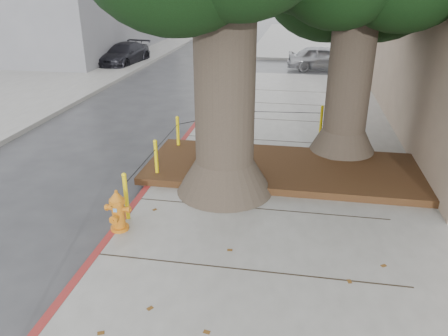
# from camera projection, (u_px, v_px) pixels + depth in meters

# --- Properties ---
(ground) EXTENTS (140.00, 140.00, 0.00)m
(ground) POSITION_uv_depth(u_px,v_px,m) (214.00, 274.00, 6.95)
(ground) COLOR #28282B
(ground) RESTS_ON ground
(sidewalk_far) EXTENTS (16.00, 20.00, 0.15)m
(sidewalk_far) POSITION_uv_depth(u_px,v_px,m) (368.00, 39.00, 33.07)
(sidewalk_far) COLOR slate
(sidewalk_far) RESTS_ON ground
(curb_red) EXTENTS (0.14, 26.00, 0.16)m
(curb_red) POSITION_uv_depth(u_px,v_px,m) (146.00, 191.00, 9.50)
(curb_red) COLOR maroon
(curb_red) RESTS_ON ground
(planter_bed) EXTENTS (6.40, 2.60, 0.16)m
(planter_bed) POSITION_uv_depth(u_px,v_px,m) (284.00, 168.00, 10.24)
(planter_bed) COLOR black
(planter_bed) RESTS_ON sidewalk_main
(bollard_ring) EXTENTS (3.79, 5.39, 0.95)m
(bollard_ring) POSITION_uv_depth(u_px,v_px,m) (214.00, 140.00, 10.78)
(bollard_ring) COLOR yellow
(bollard_ring) RESTS_ON sidewalk_main
(fire_hydrant) EXTENTS (0.41, 0.36, 0.79)m
(fire_hydrant) POSITION_uv_depth(u_px,v_px,m) (118.00, 211.00, 7.76)
(fire_hydrant) COLOR orange
(fire_hydrant) RESTS_ON sidewalk_main
(car_silver) EXTENTS (3.66, 1.63, 1.22)m
(car_silver) POSITION_uv_depth(u_px,v_px,m) (323.00, 58.00, 22.15)
(car_silver) COLOR #9E9EA3
(car_silver) RESTS_ON ground
(car_dark) EXTENTS (2.02, 4.11, 1.15)m
(car_dark) POSITION_uv_depth(u_px,v_px,m) (124.00, 54.00, 23.51)
(car_dark) COLOR black
(car_dark) RESTS_ON ground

